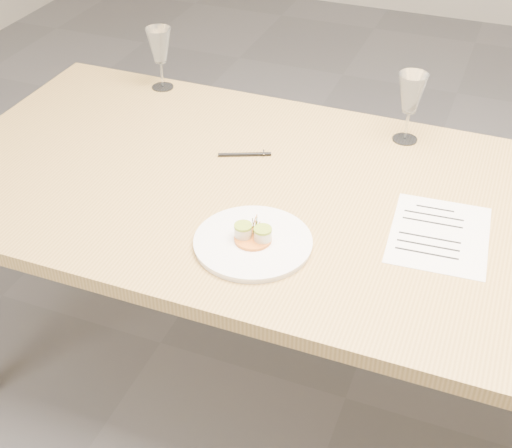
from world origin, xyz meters
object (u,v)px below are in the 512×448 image
at_px(dinner_plate, 253,241).
at_px(ballpoint_pen, 245,154).
at_px(dining_table, 365,229).
at_px(recipe_sheet, 439,234).
at_px(wine_glass_0, 159,47).
at_px(wine_glass_1, 411,95).

xyz_separation_m(dinner_plate, ballpoint_pen, (-0.17, 0.38, -0.01)).
bearing_deg(ballpoint_pen, dining_table, -40.90).
height_order(dinner_plate, recipe_sheet, dinner_plate).
relative_size(dining_table, recipe_sheet, 7.63).
xyz_separation_m(wine_glass_0, wine_glass_1, (0.83, -0.05, 0.00)).
height_order(dining_table, wine_glass_0, wine_glass_0).
height_order(recipe_sheet, wine_glass_0, wine_glass_0).
height_order(dining_table, recipe_sheet, recipe_sheet).
height_order(dining_table, wine_glass_1, wine_glass_1).
relative_size(dinner_plate, wine_glass_1, 1.36).
bearing_deg(wine_glass_1, ballpoint_pen, -147.68).
xyz_separation_m(dining_table, wine_glass_1, (0.02, 0.38, 0.22)).
bearing_deg(dining_table, dinner_plate, -130.99).
height_order(recipe_sheet, wine_glass_1, wine_glass_1).
distance_m(dining_table, recipe_sheet, 0.21).
relative_size(recipe_sheet, wine_glass_0, 1.52).
distance_m(ballpoint_pen, wine_glass_0, 0.54).
distance_m(dining_table, dinner_plate, 0.34).
xyz_separation_m(dining_table, recipe_sheet, (0.19, -0.05, 0.07)).
xyz_separation_m(dining_table, wine_glass_0, (-0.82, 0.43, 0.21)).
relative_size(ballpoint_pen, wine_glass_0, 0.70).
distance_m(ballpoint_pen, wine_glass_1, 0.50).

